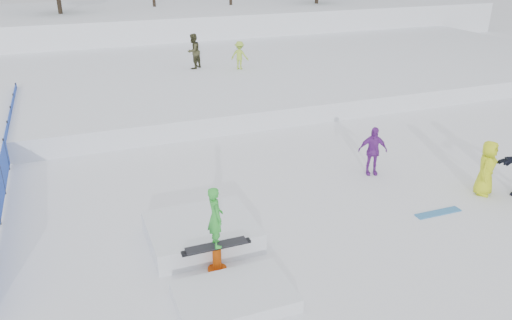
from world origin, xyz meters
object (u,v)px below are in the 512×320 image
object	(u,v)px
spectator_yellow	(487,168)
safety_fence	(6,154)
jib_rail_feature	(210,246)
walker_ygreen	(240,55)
spectator_purple	(373,151)
walker_olive	(193,51)

from	to	relation	value
spectator_yellow	safety_fence	bearing A→B (deg)	118.59
safety_fence	jib_rail_feature	distance (m)	8.71
walker_ygreen	spectator_purple	xyz separation A→B (m)	(0.14, -12.32, -0.73)
spectator_purple	spectator_yellow	distance (m)	3.35
safety_fence	spectator_yellow	world-z (taller)	spectator_yellow
walker_olive	jib_rail_feature	distance (m)	16.55
walker_ygreen	jib_rail_feature	size ratio (longest dim) A/B	0.33
spectator_purple	spectator_yellow	bearing A→B (deg)	-27.37
spectator_yellow	jib_rail_feature	world-z (taller)	jib_rail_feature
jib_rail_feature	walker_olive	bearing A→B (deg)	76.45
walker_ygreen	jib_rail_feature	distance (m)	16.22
spectator_yellow	jib_rail_feature	distance (m)	8.56
safety_fence	spectator_purple	size ratio (longest dim) A/B	9.98
walker_olive	walker_ygreen	bearing A→B (deg)	114.23
walker_olive	spectator_purple	distance (m)	13.60
walker_ygreen	jib_rail_feature	xyz separation A→B (m)	(-6.08, -14.99, -1.23)
jib_rail_feature	spectator_purple	bearing A→B (deg)	23.20
walker_ygreen	jib_rail_feature	world-z (taller)	walker_ygreen
spectator_purple	walker_ygreen	bearing A→B (deg)	109.46
spectator_purple	spectator_yellow	world-z (taller)	spectator_yellow
spectator_yellow	walker_olive	bearing A→B (deg)	72.90
walker_olive	walker_ygreen	world-z (taller)	walker_olive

